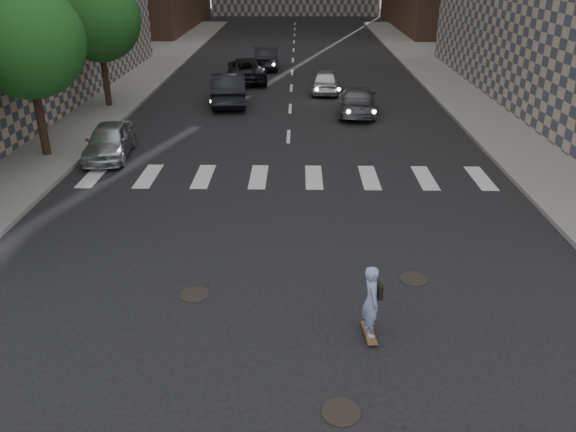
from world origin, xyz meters
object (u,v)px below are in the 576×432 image
skateboarder (372,301)px  traffic_car_b (357,100)px  silver_sedan (109,141)px  traffic_car_a (229,88)px  tree_c (99,14)px  traffic_car_e (266,58)px  tree_b (28,35)px  traffic_car_d (326,81)px  traffic_car_c (247,70)px

skateboarder → traffic_car_b: 18.42m
silver_sedan → traffic_car_b: (10.37, 6.93, 0.01)m
traffic_car_a → traffic_car_b: 6.95m
tree_c → traffic_car_b: tree_c is taller
traffic_car_a → tree_c: bearing=1.8°
skateboarder → traffic_car_e: 31.01m
traffic_car_a → traffic_car_e: bearing=-104.2°
tree_b → traffic_car_d: bearing=45.7°
tree_b → traffic_car_b: (12.83, 6.93, -3.97)m
skateboarder → tree_b: bearing=130.2°
traffic_car_d → silver_sedan: bearing=57.4°
tree_b → traffic_car_e: tree_b is taller
tree_b → skateboarder: size_ratio=3.95×
silver_sedan → traffic_car_d: size_ratio=0.98×
tree_b → skateboarder: tree_b is taller
tree_b → silver_sedan: 4.68m
traffic_car_b → tree_c: bearing=0.5°
tree_c → skateboarder: bearing=-59.6°
tree_b → traffic_car_e: 21.16m
traffic_car_e → tree_b: bearing=65.5°
traffic_car_b → traffic_car_c: 10.08m
traffic_car_c → traffic_car_d: traffic_car_c is taller
tree_c → traffic_car_b: size_ratio=1.42×
silver_sedan → traffic_car_d: bearing=47.3°
traffic_car_a → traffic_car_c: size_ratio=0.95×
traffic_car_c → silver_sedan: bearing=69.1°
traffic_car_a → traffic_car_b: size_ratio=1.07×
traffic_car_b → traffic_car_c: (-6.21, 7.93, 0.05)m
skateboarder → traffic_car_c: 26.73m
traffic_car_a → traffic_car_b: traffic_car_a is taller
skateboarder → traffic_car_d: size_ratio=0.42×
tree_b → silver_sedan: bearing=0.1°
tree_b → traffic_car_a: 11.45m
tree_c → traffic_car_c: (6.62, 6.86, -3.92)m
traffic_car_c → traffic_car_e: traffic_car_e is taller
traffic_car_a → traffic_car_d: bearing=-157.7°
traffic_car_b → traffic_car_c: size_ratio=0.89×
tree_c → silver_sedan: (2.45, -7.99, -3.98)m
silver_sedan → traffic_car_d: (9.03, 11.75, 0.01)m
tree_b → traffic_car_a: size_ratio=1.32×
skateboarder → traffic_car_b: size_ratio=0.36×
traffic_car_a → traffic_car_e: 10.59m
tree_b → traffic_car_c: bearing=66.0°
skateboarder → traffic_car_a: size_ratio=0.33×
traffic_car_d → traffic_car_b: bearing=110.5°
traffic_car_e → skateboarder: bearing=94.0°
tree_c → traffic_car_a: tree_c is taller
tree_b → tree_c: (0.00, 8.00, 0.00)m
silver_sedan → traffic_car_c: bearing=69.2°
silver_sedan → traffic_car_b: traffic_car_b is taller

